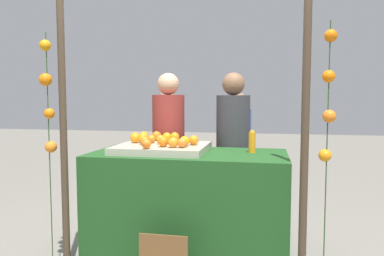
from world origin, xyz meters
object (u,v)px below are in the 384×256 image
(orange_0, at_px, (175,137))
(vendor_left, at_px, (169,159))
(stall_counter, at_px, (189,206))
(orange_1, at_px, (182,143))
(juice_bottle, at_px, (252,142))
(vendor_right, at_px, (233,162))

(orange_0, distance_m, vendor_left, 0.46)
(stall_counter, relative_size, orange_1, 20.74)
(vendor_left, bearing_deg, orange_0, -66.16)
(stall_counter, xyz_separation_m, orange_1, (-0.02, -0.15, 0.57))
(stall_counter, xyz_separation_m, juice_bottle, (0.54, 0.09, 0.56))
(orange_1, bearing_deg, orange_0, 111.79)
(orange_1, relative_size, vendor_left, 0.05)
(vendor_left, height_order, vendor_right, vendor_left)
(stall_counter, xyz_separation_m, vendor_left, (-0.34, 0.62, 0.31))
(orange_0, bearing_deg, vendor_right, 30.74)
(stall_counter, distance_m, orange_1, 0.59)
(orange_0, height_order, orange_1, orange_0)
(juice_bottle, distance_m, vendor_right, 0.59)
(juice_bottle, bearing_deg, orange_1, -156.74)
(stall_counter, relative_size, vendor_left, 1.00)
(juice_bottle, relative_size, vendor_left, 0.12)
(stall_counter, relative_size, orange_0, 19.23)
(orange_0, xyz_separation_m, vendor_left, (-0.15, 0.34, -0.27))
(stall_counter, bearing_deg, orange_1, -99.20)
(stall_counter, relative_size, juice_bottle, 8.57)
(orange_1, distance_m, juice_bottle, 0.61)
(vendor_left, relative_size, vendor_right, 1.00)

